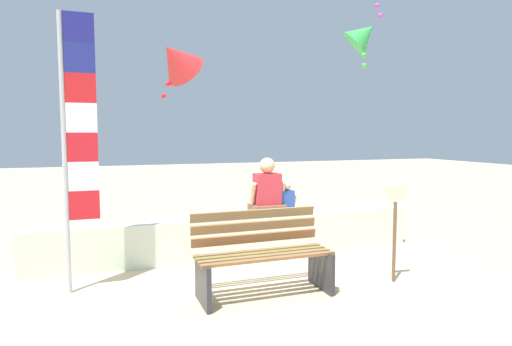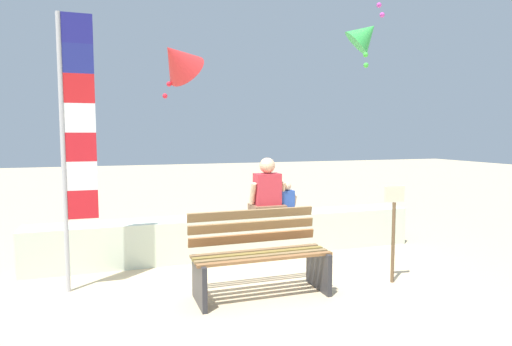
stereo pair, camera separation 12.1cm
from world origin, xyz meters
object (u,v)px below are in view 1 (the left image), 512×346
(kite_red, at_px, (176,59))
(sign_post, at_px, (395,224))
(person_child, at_px, (287,200))
(flag_banner, at_px, (75,133))
(person_adult, at_px, (267,192))
(kite_green, at_px, (363,35))
(park_bench, at_px, (262,257))

(kite_red, bearing_deg, sign_post, -52.61)
(person_child, xyz_separation_m, flag_banner, (-2.84, -0.85, 0.99))
(person_adult, height_order, person_child, person_adult)
(flag_banner, relative_size, kite_red, 2.91)
(flag_banner, relative_size, sign_post, 2.65)
(person_adult, bearing_deg, kite_green, 14.04)
(park_bench, xyz_separation_m, kite_green, (2.55, 2.05, 2.94))
(person_adult, bearing_deg, kite_red, 139.82)
(flag_banner, height_order, kite_red, kite_red)
(person_child, xyz_separation_m, sign_post, (0.61, -1.73, -0.07))
(person_child, bearing_deg, park_bench, -121.72)
(person_child, height_order, kite_green, kite_green)
(park_bench, height_order, kite_red, kite_red)
(kite_green, bearing_deg, kite_red, 170.81)
(park_bench, distance_m, kite_green, 4.40)
(kite_red, relative_size, sign_post, 0.91)
(kite_green, height_order, sign_post, kite_green)
(person_child, relative_size, flag_banner, 0.15)
(kite_green, bearing_deg, park_bench, -141.14)
(kite_red, bearing_deg, person_adult, -40.18)
(park_bench, relative_size, flag_banner, 0.49)
(kite_red, height_order, sign_post, kite_red)
(flag_banner, bearing_deg, kite_red, 52.43)
(person_child, distance_m, flag_banner, 3.12)
(sign_post, bearing_deg, person_child, 109.41)
(park_bench, xyz_separation_m, person_adult, (0.67, 1.58, 0.48))
(flag_banner, xyz_separation_m, sign_post, (3.45, -0.88, -1.06))
(park_bench, xyz_separation_m, kite_red, (-0.47, 2.54, 2.46))
(person_child, bearing_deg, flag_banner, -163.31)
(park_bench, relative_size, person_adult, 1.81)
(kite_red, bearing_deg, person_child, -33.52)
(sign_post, bearing_deg, flag_banner, 165.66)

